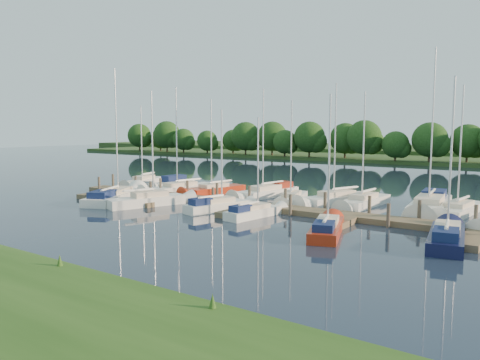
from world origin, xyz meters
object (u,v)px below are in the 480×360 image
Objects in this scene: sailboat_s_2 at (218,207)px; dock at (254,207)px; sailboat_n_0 at (144,183)px; motorboat at (173,184)px; sailboat_n_5 at (291,200)px.

dock is at bearing 60.27° from sailboat_s_2.
sailboat_n_0 reaches higher than sailboat_s_2.
motorboat is 0.61× the size of sailboat_n_5.
motorboat is at bearing 161.60° from sailboat_s_2.
dock is 7.22× the size of motorboat.
sailboat_n_0 reaches higher than motorboat.
dock is at bearing 65.34° from sailboat_n_5.
sailboat_s_2 is at bearing 51.80° from sailboat_n_5.
sailboat_s_2 is (12.96, -8.82, -0.02)m from motorboat.
sailboat_s_2 is at bearing -135.59° from dock.
sailboat_n_5 reaches higher than dock.
sailboat_n_0 is (-18.84, 6.22, 0.08)m from dock.
sailboat_s_2 is (-2.03, -1.99, 0.12)m from dock.
sailboat_n_0 is at bearing 161.72° from dock.
sailboat_n_5 is 7.39m from sailboat_s_2.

